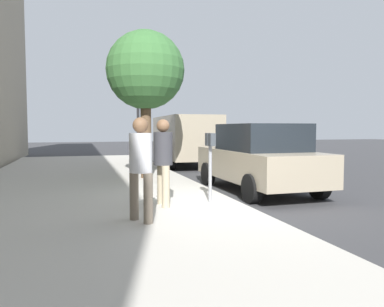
% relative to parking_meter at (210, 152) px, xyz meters
% --- Properties ---
extents(ground_plane, '(80.00, 80.00, 0.00)m').
position_rel_parking_meter_xyz_m(ground_plane, '(0.12, -0.57, -1.17)').
color(ground_plane, '#38383A').
rests_on(ground_plane, ground).
extents(sidewalk_slab, '(28.00, 6.00, 0.15)m').
position_rel_parking_meter_xyz_m(sidewalk_slab, '(0.12, 2.43, -1.09)').
color(sidewalk_slab, '#B7B2A8').
rests_on(sidewalk_slab, ground_plane).
extents(parking_meter, '(0.36, 0.12, 1.41)m').
position_rel_parking_meter_xyz_m(parking_meter, '(0.00, 0.00, 0.00)').
color(parking_meter, gray).
rests_on(parking_meter, sidewalk_slab).
extents(pedestrian_at_meter, '(0.52, 0.37, 1.68)m').
position_rel_parking_meter_xyz_m(pedestrian_at_meter, '(-0.13, 1.01, -0.04)').
color(pedestrian_at_meter, tan).
rests_on(pedestrian_at_meter, sidewalk_slab).
extents(pedestrian_bystander, '(0.47, 0.37, 1.68)m').
position_rel_parking_meter_xyz_m(pedestrian_bystander, '(-1.25, 1.62, -0.04)').
color(pedestrian_bystander, '#726656').
rests_on(pedestrian_bystander, sidewalk_slab).
extents(parked_sedan_near, '(4.42, 2.01, 1.77)m').
position_rel_parking_meter_xyz_m(parked_sedan_near, '(1.66, -1.92, -0.27)').
color(parked_sedan_near, gray).
rests_on(parked_sedan_near, ground_plane).
extents(parked_van_far, '(5.26, 2.24, 2.18)m').
position_rel_parking_meter_xyz_m(parked_van_far, '(8.90, -1.92, 0.09)').
color(parked_van_far, gray).
rests_on(parked_van_far, ground_plane).
extents(street_tree, '(2.35, 2.35, 4.43)m').
position_rel_parking_meter_xyz_m(street_tree, '(4.14, 0.62, 2.20)').
color(street_tree, brown).
rests_on(street_tree, sidewalk_slab).
extents(traffic_signal, '(0.24, 0.44, 3.60)m').
position_rel_parking_meter_xyz_m(traffic_signal, '(9.40, -0.03, 1.41)').
color(traffic_signal, black).
rests_on(traffic_signal, sidewalk_slab).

